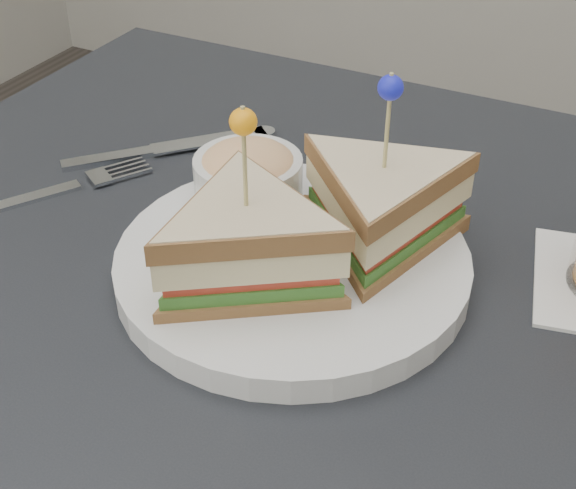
{
  "coord_description": "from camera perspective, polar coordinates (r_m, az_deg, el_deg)",
  "views": [
    {
      "loc": [
        0.21,
        -0.38,
        1.11
      ],
      "look_at": [
        0.01,
        0.01,
        0.8
      ],
      "focal_mm": 50.0,
      "sensor_mm": 36.0,
      "label": 1
    }
  ],
  "objects": [
    {
      "name": "cutlery_fork",
      "position": [
        0.71,
        -15.97,
        3.79
      ],
      "size": [
        0.11,
        0.16,
        0.01
      ],
      "rotation": [
        0.0,
        0.0,
        -0.56
      ],
      "color": "silver",
      "rests_on": "table"
    },
    {
      "name": "cutlery_knife",
      "position": [
        0.75,
        -8.97,
        6.71
      ],
      "size": [
        0.15,
        0.16,
        0.01
      ],
      "rotation": [
        0.0,
        0.0,
        -0.76
      ],
      "color": "silver",
      "rests_on": "table"
    },
    {
      "name": "plate_meal",
      "position": [
        0.57,
        1.1,
        1.22
      ],
      "size": [
        0.29,
        0.28,
        0.15
      ],
      "rotation": [
        0.0,
        0.0,
        0.07
      ],
      "color": "silver",
      "rests_on": "table"
    },
    {
      "name": "table",
      "position": [
        0.61,
        -1.27,
        -9.84
      ],
      "size": [
        0.8,
        0.8,
        0.75
      ],
      "color": "black",
      "rests_on": "ground"
    }
  ]
}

